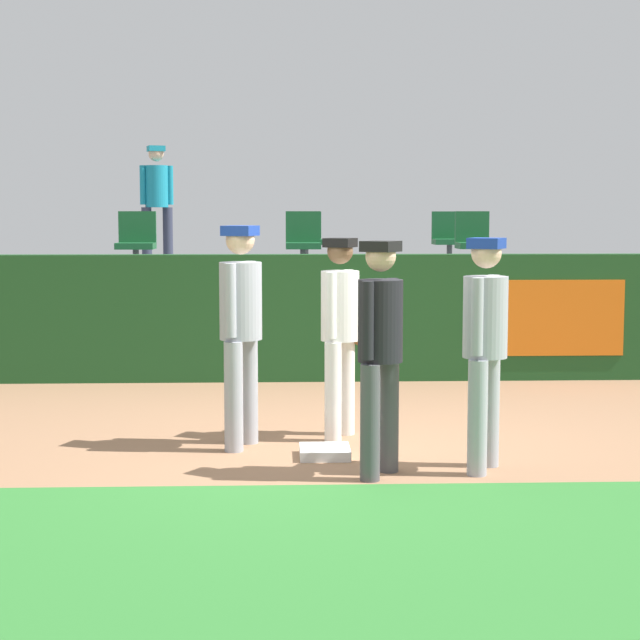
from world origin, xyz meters
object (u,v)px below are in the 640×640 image
(player_runner_visitor, at_px, (241,320))
(seat_front_right, at_px, (473,240))
(first_base, at_px, (325,452))
(player_fielder_home, at_px, (341,323))
(seat_front_left, at_px, (136,240))
(player_umpire, at_px, (380,341))
(spectator_hooded, at_px, (157,197))
(seat_back_right, at_px, (449,237))
(seat_front_center, at_px, (303,240))
(seat_back_center, at_px, (305,237))
(player_coach_visitor, at_px, (485,337))

(player_runner_visitor, xyz_separation_m, seat_front_right, (2.83, 4.91, 0.53))
(player_runner_visitor, bearing_deg, first_base, 80.84)
(player_fielder_home, xyz_separation_m, seat_front_left, (-2.36, 4.57, 0.60))
(player_fielder_home, relative_size, player_umpire, 0.99)
(player_fielder_home, relative_size, seat_front_left, 2.06)
(seat_front_right, relative_size, spectator_hooded, 0.46)
(player_runner_visitor, distance_m, seat_back_right, 7.29)
(first_base, height_order, seat_front_right, seat_front_right)
(player_umpire, distance_m, seat_front_right, 6.20)
(seat_front_left, distance_m, seat_front_right, 4.34)
(player_umpire, xyz_separation_m, seat_front_center, (-0.43, 5.91, 0.59))
(seat_front_right, bearing_deg, seat_back_right, 90.96)
(first_base, distance_m, seat_front_center, 5.52)
(spectator_hooded, bearing_deg, seat_back_right, 150.45)
(first_base, bearing_deg, player_fielder_home, 76.80)
(player_fielder_home, relative_size, player_runner_visitor, 0.94)
(seat_front_right, bearing_deg, player_fielder_home, -113.51)
(spectator_hooded, bearing_deg, seat_front_right, 130.76)
(first_base, distance_m, player_fielder_home, 1.21)
(seat_front_left, relative_size, seat_back_right, 1.00)
(seat_front_left, bearing_deg, player_fielder_home, -62.71)
(seat_back_center, relative_size, seat_front_center, 1.00)
(player_fielder_home, distance_m, seat_front_right, 5.02)
(player_coach_visitor, xyz_separation_m, seat_back_center, (-1.16, 7.58, 0.58))
(player_coach_visitor, xyz_separation_m, player_umpire, (-0.80, -0.13, -0.01))
(first_base, bearing_deg, seat_front_center, 90.57)
(seat_front_right, distance_m, spectator_hooded, 5.23)
(seat_back_center, bearing_deg, seat_front_left, -140.83)
(player_runner_visitor, bearing_deg, seat_front_left, -142.50)
(player_fielder_home, height_order, player_coach_visitor, player_coach_visitor)
(player_fielder_home, distance_m, player_coach_visitor, 1.58)
(player_coach_visitor, height_order, spectator_hooded, spectator_hooded)
(player_coach_visitor, height_order, seat_back_center, seat_back_center)
(player_runner_visitor, relative_size, player_umpire, 1.06)
(player_fielder_home, xyz_separation_m, player_runner_visitor, (-0.85, -0.34, 0.07))
(player_runner_visitor, relative_size, seat_front_right, 2.19)
(first_base, relative_size, seat_front_center, 0.48)
(seat_back_right, height_order, seat_front_right, same)
(first_base, relative_size, player_runner_visitor, 0.22)
(player_fielder_home, xyz_separation_m, player_umpire, (0.21, -1.35, 0.01))
(seat_front_left, bearing_deg, spectator_hooded, 91.07)
(player_fielder_home, height_order, player_runner_visitor, player_runner_visitor)
(seat_back_center, bearing_deg, seat_front_center, -92.40)
(player_fielder_home, bearing_deg, seat_front_right, -178.11)
(seat_front_right, bearing_deg, player_coach_visitor, -99.59)
(seat_front_right, bearing_deg, spectator_hooded, 147.74)
(spectator_hooded, bearing_deg, player_fielder_home, 91.18)
(seat_front_center, height_order, seat_front_right, same)
(seat_front_right, bearing_deg, seat_front_center, 180.00)
(first_base, relative_size, seat_back_center, 0.48)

